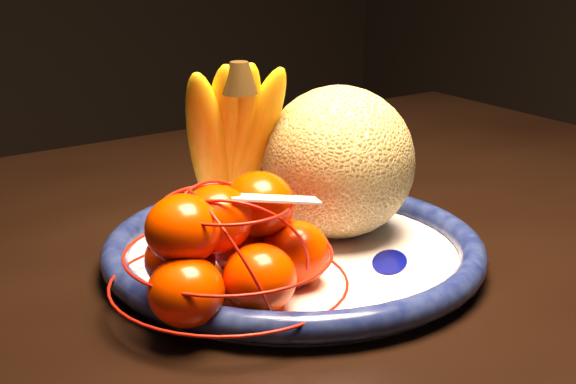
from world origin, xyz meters
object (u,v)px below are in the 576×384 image
dining_table (162,355)px  fruit_bowl (294,251)px  cantaloupe (339,162)px  banana_bunch (230,140)px  mandarin_bag (229,249)px

dining_table → fruit_bowl: (0.12, -0.05, 0.10)m
fruit_bowl → cantaloupe: 0.10m
dining_table → fruit_bowl: bearing=-26.0°
banana_bunch → mandarin_bag: banana_bunch is taller
cantaloupe → mandarin_bag: (-0.16, -0.07, -0.03)m
cantaloupe → banana_bunch: 0.11m
banana_bunch → mandarin_bag: 0.15m
dining_table → banana_bunch: size_ratio=8.44×
cantaloupe → banana_bunch: bearing=149.4°
dining_table → fruit_bowl: 0.16m
fruit_bowl → cantaloupe: (0.06, 0.02, 0.07)m
banana_bunch → dining_table: bearing=-155.6°
dining_table → banana_bunch: banana_bunch is taller
dining_table → cantaloupe: (0.18, -0.03, 0.17)m
cantaloupe → banana_bunch: (-0.09, 0.05, 0.02)m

